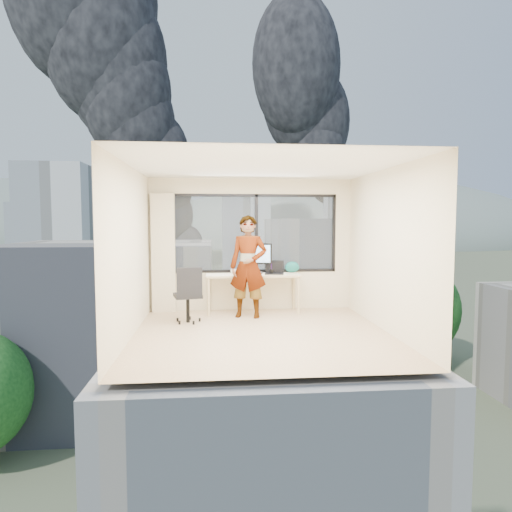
{
  "coord_description": "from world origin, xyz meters",
  "views": [
    {
      "loc": [
        -0.73,
        -6.83,
        1.77
      ],
      "look_at": [
        0.0,
        1.0,
        1.15
      ],
      "focal_mm": 31.24,
      "sensor_mm": 36.0,
      "label": 1
    }
  ],
  "objects": [
    {
      "name": "far_tower_d",
      "position": [
        -60.0,
        150.0,
        -3.0
      ],
      "size": [
        16.0,
        14.0,
        22.0
      ],
      "primitive_type": "cube",
      "color": "silver",
      "rests_on": "exterior_ground"
    },
    {
      "name": "ceiling",
      "position": [
        0.0,
        0.0,
        2.6
      ],
      "size": [
        4.0,
        4.0,
        0.01
      ],
      "primitive_type": "cube",
      "color": "white",
      "rests_on": "ground"
    },
    {
      "name": "cellphone",
      "position": [
        0.01,
        1.57,
        0.76
      ],
      "size": [
        0.12,
        0.06,
        0.01
      ],
      "primitive_type": "cube",
      "rotation": [
        0.0,
        0.0,
        -0.08
      ],
      "color": "black",
      "rests_on": "desk"
    },
    {
      "name": "laptop",
      "position": [
        0.41,
        1.62,
        0.87
      ],
      "size": [
        0.42,
        0.43,
        0.23
      ],
      "primitive_type": null,
      "rotation": [
        0.0,
        0.0,
        -0.16
      ],
      "color": "black",
      "rests_on": "desk"
    },
    {
      "name": "far_tower_b",
      "position": [
        8.0,
        120.0,
        1.0
      ],
      "size": [
        13.0,
        13.0,
        30.0
      ],
      "primitive_type": "cube",
      "color": "silver",
      "rests_on": "exterior_ground"
    },
    {
      "name": "wall_right",
      "position": [
        2.0,
        0.0,
        1.3
      ],
      "size": [
        0.01,
        4.0,
        2.6
      ],
      "primitive_type": "cube",
      "color": "beige",
      "rests_on": "ground"
    },
    {
      "name": "hill_b",
      "position": [
        100.0,
        320.0,
        -14.0
      ],
      "size": [
        300.0,
        220.0,
        96.0
      ],
      "primitive_type": "ellipsoid",
      "color": "slate",
      "rests_on": "exterior_ground"
    },
    {
      "name": "smoke_plume_b",
      "position": [
        55.0,
        170.0,
        27.0
      ],
      "size": [
        30.0,
        18.0,
        70.0
      ],
      "primitive_type": null,
      "color": "black",
      "rests_on": "exterior_ground"
    },
    {
      "name": "person",
      "position": [
        -0.12,
        1.26,
        0.94
      ],
      "size": [
        0.78,
        0.61,
        1.88
      ],
      "primitive_type": "imported",
      "rotation": [
        0.0,
        0.0,
        -0.26
      ],
      "color": "#2D2D33",
      "rests_on": "floor"
    },
    {
      "name": "hill_a",
      "position": [
        -120.0,
        320.0,
        -14.0
      ],
      "size": [
        288.0,
        216.0,
        90.0
      ],
      "primitive_type": "ellipsoid",
      "color": "slate",
      "rests_on": "exterior_ground"
    },
    {
      "name": "far_tower_c",
      "position": [
        45.0,
        140.0,
        -1.0
      ],
      "size": [
        15.0,
        15.0,
        26.0
      ],
      "primitive_type": "cube",
      "color": "silver",
      "rests_on": "exterior_ground"
    },
    {
      "name": "wall_front",
      "position": [
        0.0,
        -2.0,
        1.3
      ],
      "size": [
        4.0,
        0.01,
        2.6
      ],
      "primitive_type": "cube",
      "color": "beige",
      "rests_on": "ground"
    },
    {
      "name": "game_console",
      "position": [
        -0.27,
        1.92,
        0.79
      ],
      "size": [
        0.31,
        0.26,
        0.07
      ],
      "primitive_type": "cube",
      "rotation": [
        0.0,
        0.0,
        0.02
      ],
      "color": "white",
      "rests_on": "desk"
    },
    {
      "name": "near_bldg_b",
      "position": [
        12.0,
        38.0,
        -6.0
      ],
      "size": [
        14.0,
        13.0,
        16.0
      ],
      "primitive_type": "cube",
      "color": "silver",
      "rests_on": "exterior_ground"
    },
    {
      "name": "floor",
      "position": [
        0.0,
        0.0,
        0.0
      ],
      "size": [
        4.0,
        4.0,
        0.01
      ],
      "primitive_type": "cube",
      "color": "#C9B282",
      "rests_on": "ground"
    },
    {
      "name": "window_wall",
      "position": [
        0.05,
        2.0,
        1.52
      ],
      "size": [
        3.3,
        0.16,
        1.55
      ],
      "primitive_type": null,
      "color": "black",
      "rests_on": "ground"
    },
    {
      "name": "desk",
      "position": [
        0.0,
        1.66,
        0.38
      ],
      "size": [
        1.8,
        0.6,
        0.75
      ],
      "primitive_type": "cube",
      "color": "beige",
      "rests_on": "floor"
    },
    {
      "name": "curtain",
      "position": [
        -1.72,
        1.88,
        1.15
      ],
      "size": [
        0.45,
        0.14,
        2.3
      ],
      "primitive_type": "cube",
      "color": "#F3E6BE",
      "rests_on": "floor"
    },
    {
      "name": "tree_c",
      "position": [
        22.0,
        40.0,
        -9.0
      ],
      "size": [
        8.4,
        8.4,
        10.0
      ],
      "primitive_type": null,
      "color": "#184918",
      "rests_on": "exterior_ground"
    },
    {
      "name": "wall_left",
      "position": [
        -2.0,
        0.0,
        1.3
      ],
      "size": [
        0.01,
        4.0,
        2.6
      ],
      "primitive_type": "cube",
      "color": "beige",
      "rests_on": "ground"
    },
    {
      "name": "smoke_plume_a",
      "position": [
        -10.0,
        150.0,
        39.0
      ],
      "size": [
        40.0,
        24.0,
        90.0
      ],
      "primitive_type": null,
      "color": "black",
      "rests_on": "exterior_ground"
    },
    {
      "name": "pen_cup",
      "position": [
        0.35,
        1.61,
        0.8
      ],
      "size": [
        0.08,
        0.08,
        0.1
      ],
      "primitive_type": "cylinder",
      "rotation": [
        0.0,
        0.0,
        0.07
      ],
      "color": "black",
      "rests_on": "desk"
    },
    {
      "name": "monitor",
      "position": [
        0.08,
        1.78,
        1.05
      ],
      "size": [
        0.61,
        0.19,
        0.6
      ],
      "primitive_type": null,
      "rotation": [
        0.0,
        0.0,
        -0.1
      ],
      "color": "black",
      "rests_on": "desk"
    },
    {
      "name": "far_tower_a",
      "position": [
        -35.0,
        95.0,
        0.0
      ],
      "size": [
        14.0,
        14.0,
        28.0
      ],
      "primitive_type": "cube",
      "color": "silver",
      "rests_on": "exterior_ground"
    },
    {
      "name": "handbag",
      "position": [
        0.8,
        1.85,
        0.86
      ],
      "size": [
        0.31,
        0.19,
        0.22
      ],
      "primitive_type": "ellipsoid",
      "rotation": [
        0.0,
        0.0,
        -0.19
      ],
      "color": "#0D5148",
      "rests_on": "desk"
    },
    {
      "name": "near_bldg_a",
      "position": [
        -9.0,
        30.0,
        -7.0
      ],
      "size": [
        16.0,
        12.0,
        14.0
      ],
      "primitive_type": "cube",
      "color": "beige",
      "rests_on": "exterior_ground"
    },
    {
      "name": "exterior_ground",
      "position": [
        0.0,
        120.0,
        -14.0
      ],
      "size": [
        400.0,
        400.0,
        0.04
      ],
      "primitive_type": "cube",
      "color": "#515B3D",
      "rests_on": "ground"
    },
    {
      "name": "tree_b",
      "position": [
        4.0,
        18.0,
        -9.5
      ],
      "size": [
        7.6,
        7.6,
        9.0
      ],
      "primitive_type": null,
      "color": "#184918",
      "rests_on": "exterior_ground"
    },
    {
      "name": "chair",
      "position": [
        -1.2,
        0.92,
        0.5
      ],
      "size": [
        0.61,
        0.61,
        1.01
      ],
      "primitive_type": null,
      "rotation": [
        0.0,
        0.0,
        0.22
      ],
      "color": "black",
      "rests_on": "floor"
    }
  ]
}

